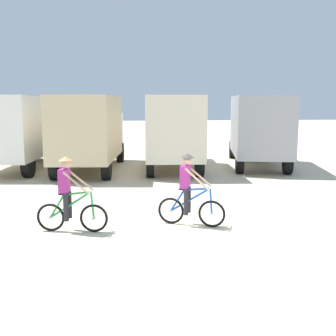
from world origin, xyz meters
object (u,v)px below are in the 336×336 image
box_truck_grey_hauler (258,127)px  cyclist_orange_shirt (69,197)px  cyclist_cowboy_hat (189,192)px  box_truck_cream_rv (172,128)px  box_truck_white_box (21,128)px  box_truck_tan_camper (90,129)px

box_truck_grey_hauler → cyclist_orange_shirt: bearing=-129.1°
cyclist_orange_shirt → cyclist_cowboy_hat: (2.91, 0.21, 0.00)m
box_truck_cream_rv → cyclist_cowboy_hat: size_ratio=3.78×
box_truck_white_box → cyclist_cowboy_hat: 11.54m
box_truck_cream_rv → cyclist_orange_shirt: bearing=-111.0°
cyclist_cowboy_hat → box_truck_cream_rv: bearing=86.1°
box_truck_white_box → box_truck_grey_hauler: 11.16m
box_truck_grey_hauler → cyclist_cowboy_hat: size_ratio=3.88×
box_truck_white_box → box_truck_tan_camper: size_ratio=1.00×
box_truck_cream_rv → box_truck_grey_hauler: same height
box_truck_tan_camper → box_truck_grey_hauler: size_ratio=0.98×
cyclist_orange_shirt → box_truck_tan_camper: bearing=91.3°
box_truck_white_box → box_truck_tan_camper: (3.23, -0.86, 0.00)m
cyclist_cowboy_hat → box_truck_grey_hauler: bearing=62.6°
box_truck_grey_hauler → cyclist_orange_shirt: (-7.72, -9.52, -1.03)m
box_truck_cream_rv → box_truck_white_box: bearing=174.9°
box_truck_white_box → box_truck_tan_camper: 3.34m
box_truck_tan_camper → cyclist_orange_shirt: size_ratio=3.82×
cyclist_orange_shirt → cyclist_cowboy_hat: 2.91m
box_truck_tan_camper → box_truck_cream_rv: size_ratio=1.01×
box_truck_tan_camper → cyclist_cowboy_hat: box_truck_tan_camper is taller
box_truck_white_box → cyclist_orange_shirt: 10.43m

